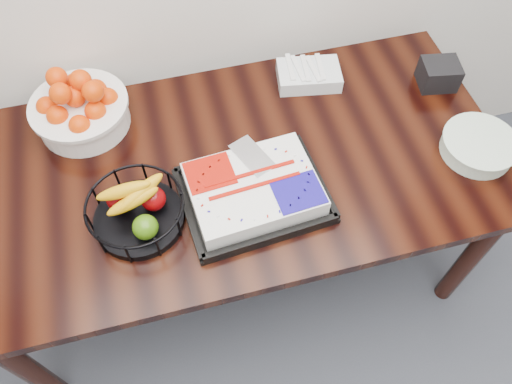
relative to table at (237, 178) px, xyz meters
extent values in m
cube|color=black|center=(0.00, 0.00, 0.07)|extent=(1.80, 0.90, 0.04)
cylinder|color=black|center=(-0.82, -0.37, -0.31)|extent=(0.07, 0.07, 0.71)
cylinder|color=black|center=(-0.82, 0.37, -0.31)|extent=(0.07, 0.07, 0.71)
cylinder|color=black|center=(0.82, -0.37, -0.31)|extent=(0.07, 0.07, 0.71)
cylinder|color=black|center=(0.82, 0.37, -0.31)|extent=(0.07, 0.07, 0.71)
cube|color=black|center=(0.02, -0.15, 0.10)|extent=(0.47, 0.38, 0.02)
cube|color=white|center=(0.02, -0.15, 0.14)|extent=(0.40, 0.32, 0.07)
cube|color=#A40E03|center=(-0.09, -0.07, 0.17)|extent=(0.15, 0.14, 0.00)
cube|color=#150B7F|center=(0.14, -0.23, 0.17)|extent=(0.15, 0.14, 0.00)
cube|color=silver|center=(0.05, -0.05, 0.18)|extent=(0.13, 0.17, 0.00)
cylinder|color=white|center=(-0.47, 0.30, 0.14)|extent=(0.31, 0.31, 0.10)
cylinder|color=white|center=(-0.47, 0.30, 0.18)|extent=(0.33, 0.33, 0.01)
cylinder|color=black|center=(-0.34, -0.14, 0.10)|extent=(0.27, 0.27, 0.03)
torus|color=black|center=(-0.34, -0.14, 0.18)|extent=(0.29, 0.29, 0.01)
cylinder|color=white|center=(0.79, -0.16, 0.11)|extent=(0.24, 0.24, 0.05)
cylinder|color=white|center=(0.79, -0.16, 0.14)|extent=(0.25, 0.25, 0.01)
cube|color=silver|center=(0.35, 0.30, 0.11)|extent=(0.25, 0.18, 0.06)
cube|color=black|center=(0.80, 0.17, 0.13)|extent=(0.15, 0.13, 0.09)
camera|label=1|loc=(-0.19, -0.97, 1.41)|focal=35.00mm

